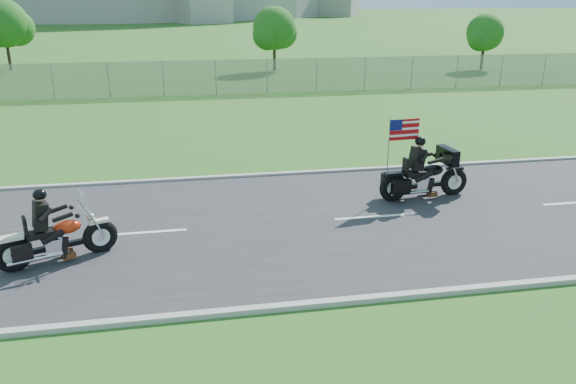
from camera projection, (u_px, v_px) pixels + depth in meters
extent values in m
plane|color=#2E581B|center=(223.00, 229.00, 14.12)|extent=(420.00, 420.00, 0.00)
cube|color=#28282B|center=(223.00, 228.00, 14.11)|extent=(120.00, 8.00, 0.04)
cube|color=#9E9B93|center=(214.00, 178.00, 17.86)|extent=(120.00, 0.18, 0.12)
cube|color=#9E9B93|center=(238.00, 312.00, 10.35)|extent=(120.00, 0.18, 0.12)
cube|color=gray|center=(109.00, 80.00, 31.51)|extent=(60.00, 0.03, 2.00)
cylinder|color=#382316|center=(274.00, 54.00, 42.53)|extent=(0.22, 0.22, 2.52)
sphere|color=#1F5516|center=(274.00, 28.00, 41.90)|extent=(3.20, 3.20, 3.20)
sphere|color=#1F5516|center=(282.00, 33.00, 42.58)|extent=(2.40, 2.40, 2.40)
sphere|color=#1F5516|center=(268.00, 35.00, 41.59)|extent=(2.24, 2.24, 2.24)
cylinder|color=#382316|center=(8.00, 52.00, 42.87)|extent=(0.22, 0.22, 2.80)
sphere|color=#1F5516|center=(3.00, 23.00, 42.17)|extent=(3.60, 3.60, 3.60)
sphere|color=#1F5516|center=(16.00, 28.00, 42.92)|extent=(2.70, 2.70, 2.70)
cylinder|color=#382316|center=(482.00, 55.00, 43.39)|extent=(0.22, 0.22, 2.24)
sphere|color=#1F5516|center=(485.00, 32.00, 42.83)|extent=(2.80, 2.80, 2.80)
sphere|color=#1F5516|center=(488.00, 36.00, 43.42)|extent=(2.10, 2.10, 2.10)
sphere|color=#1F5516|center=(481.00, 38.00, 42.56)|extent=(1.96, 1.96, 1.96)
torus|color=black|center=(100.00, 236.00, 12.69)|extent=(0.80, 0.47, 0.79)
torus|color=black|center=(13.00, 255.00, 11.79)|extent=(0.80, 0.47, 0.79)
ellipsoid|color=red|center=(67.00, 227.00, 12.23)|extent=(0.68, 0.54, 0.30)
cube|color=black|center=(40.00, 234.00, 11.97)|extent=(0.66, 0.51, 0.13)
cube|color=black|center=(40.00, 215.00, 11.86)|extent=(0.40, 0.49, 0.59)
sphere|color=black|center=(40.00, 195.00, 11.73)|extent=(0.37, 0.37, 0.29)
cube|color=silver|center=(84.00, 201.00, 12.27)|extent=(0.22, 0.47, 0.43)
torus|color=black|center=(454.00, 182.00, 16.32)|extent=(0.85, 0.29, 0.84)
torus|color=black|center=(393.00, 187.00, 15.82)|extent=(0.85, 0.29, 0.84)
ellipsoid|color=black|center=(433.00, 170.00, 16.00)|extent=(0.67, 0.42, 0.32)
cube|color=black|center=(414.00, 173.00, 15.86)|extent=(0.65, 0.40, 0.14)
cube|color=black|center=(417.00, 158.00, 15.73)|extent=(0.32, 0.48, 0.62)
sphere|color=black|center=(420.00, 141.00, 15.58)|extent=(0.33, 0.33, 0.31)
cube|color=black|center=(448.00, 156.00, 15.98)|extent=(0.34, 0.93, 0.45)
cube|color=#B70C11|center=(404.00, 130.00, 15.58)|extent=(0.90, 0.11, 0.59)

